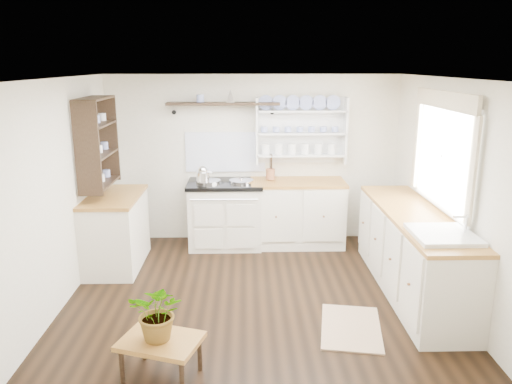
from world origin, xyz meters
TOP-DOWN VIEW (x-y plane):
  - floor at (0.00, 0.00)m, footprint 4.00×3.80m
  - wall_back at (0.00, 1.90)m, footprint 4.00×0.02m
  - wall_right at (2.00, 0.00)m, footprint 0.02×3.80m
  - wall_left at (-2.00, 0.00)m, footprint 0.02×3.80m
  - ceiling at (0.00, 0.00)m, footprint 4.00×3.80m
  - window at (1.95, 0.15)m, footprint 0.08×1.55m
  - aga_cooker at (-0.38, 1.57)m, footprint 1.00×0.70m
  - back_cabinets at (0.60, 1.60)m, footprint 1.27×0.63m
  - right_cabinets at (1.70, 0.10)m, footprint 0.62×2.43m
  - belfast_sink at (1.70, -0.65)m, footprint 0.55×0.60m
  - left_cabinets at (-1.70, 0.90)m, footprint 0.62×1.13m
  - plate_rack at (0.65, 1.86)m, footprint 1.20×0.22m
  - high_shelf at (-0.40, 1.78)m, footprint 1.50×0.29m
  - left_shelving at (-1.84, 0.90)m, footprint 0.28×0.80m
  - kettle at (-0.66, 1.45)m, footprint 0.17×0.17m
  - utensil_crock at (0.23, 1.68)m, footprint 0.12×0.12m
  - center_table at (-0.79, -1.40)m, footprint 0.72×0.61m
  - potted_plant at (-0.79, -1.40)m, footprint 0.49×0.45m
  - floor_rug at (0.89, -0.69)m, footprint 0.69×0.93m

SIDE VIEW (x-z plane):
  - floor at x=0.00m, z-range -0.01..0.01m
  - floor_rug at x=0.89m, z-range 0.00..0.02m
  - center_table at x=-0.79m, z-range 0.12..0.46m
  - aga_cooker at x=-0.38m, z-range -0.01..0.92m
  - right_cabinets at x=1.70m, z-range 0.01..0.91m
  - left_cabinets at x=-1.70m, z-range 0.01..0.91m
  - back_cabinets at x=0.60m, z-range 0.01..0.91m
  - potted_plant at x=-0.79m, z-range 0.33..0.81m
  - belfast_sink at x=1.70m, z-range 0.58..1.03m
  - utensil_crock at x=0.23m, z-range 0.91..1.05m
  - kettle at x=-0.66m, z-range 0.93..1.14m
  - wall_back at x=0.00m, z-range 0.00..2.30m
  - wall_right at x=2.00m, z-range 0.00..2.30m
  - wall_left at x=-2.00m, z-range 0.00..2.30m
  - left_shelving at x=-1.84m, z-range 1.02..2.08m
  - plate_rack at x=0.65m, z-range 1.11..2.01m
  - window at x=1.95m, z-range 0.95..2.17m
  - high_shelf at x=-0.40m, z-range 1.83..1.99m
  - ceiling at x=0.00m, z-range 2.29..2.30m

